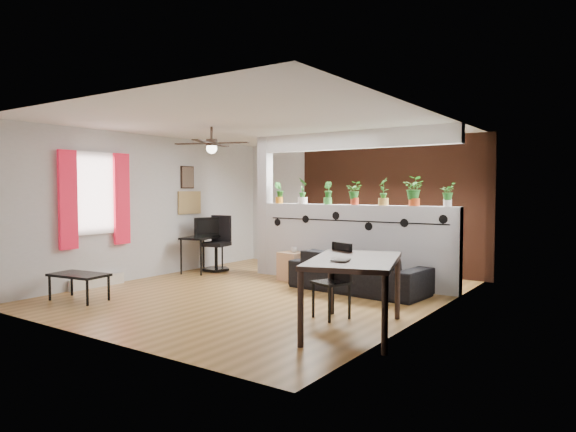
{
  "coord_description": "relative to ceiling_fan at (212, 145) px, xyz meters",
  "views": [
    {
      "loc": [
        4.82,
        -6.31,
        1.62
      ],
      "look_at": [
        0.04,
        0.6,
        1.18
      ],
      "focal_mm": 32.0,
      "sensor_mm": 36.0,
      "label": 1
    }
  ],
  "objects": [
    {
      "name": "room_shell",
      "position": [
        0.8,
        0.3,
        -1.01
      ],
      "size": [
        6.3,
        7.1,
        2.9
      ],
      "color": "brown",
      "rests_on": "ground"
    },
    {
      "name": "partition_wall",
      "position": [
        1.6,
        1.8,
        -1.64
      ],
      "size": [
        3.6,
        0.18,
        1.35
      ],
      "primitive_type": "cube",
      "color": "#BCBCC1",
      "rests_on": "ground"
    },
    {
      "name": "ceiling_header",
      "position": [
        1.6,
        1.8,
        0.14
      ],
      "size": [
        3.6,
        0.18,
        0.3
      ],
      "primitive_type": "cube",
      "color": "silver",
      "rests_on": "room_shell"
    },
    {
      "name": "pier_column",
      "position": [
        -0.31,
        1.8,
        -1.01
      ],
      "size": [
        0.22,
        0.2,
        2.6
      ],
      "primitive_type": "cube",
      "color": "#BCBCC1",
      "rests_on": "ground"
    },
    {
      "name": "brick_panel",
      "position": [
        1.6,
        3.27,
        -1.01
      ],
      "size": [
        3.9,
        0.05,
        2.6
      ],
      "primitive_type": "cube",
      "color": "#AA5131",
      "rests_on": "ground"
    },
    {
      "name": "vine_decal",
      "position": [
        1.6,
        1.7,
        -1.23
      ],
      "size": [
        3.31,
        0.01,
        0.3
      ],
      "color": "black",
      "rests_on": "partition_wall"
    },
    {
      "name": "window_assembly",
      "position": [
        -1.76,
        -0.9,
        -0.81
      ],
      "size": [
        0.09,
        1.3,
        1.55
      ],
      "color": "white",
      "rests_on": "room_shell"
    },
    {
      "name": "baseboard_heater",
      "position": [
        -1.74,
        -0.9,
        -2.22
      ],
      "size": [
        0.08,
        1.0,
        0.18
      ],
      "primitive_type": "cube",
      "color": "silver",
      "rests_on": "ground"
    },
    {
      "name": "corkboard",
      "position": [
        -1.78,
        1.25,
        -0.96
      ],
      "size": [
        0.03,
        0.6,
        0.45
      ],
      "primitive_type": "cube",
      "color": "#A5854F",
      "rests_on": "room_shell"
    },
    {
      "name": "framed_art",
      "position": [
        -1.78,
        1.2,
        -0.46
      ],
      "size": [
        0.03,
        0.34,
        0.44
      ],
      "color": "#8C7259",
      "rests_on": "room_shell"
    },
    {
      "name": "ceiling_fan",
      "position": [
        0.0,
        0.0,
        0.0
      ],
      "size": [
        1.19,
        1.19,
        0.43
      ],
      "color": "black",
      "rests_on": "room_shell"
    },
    {
      "name": "potted_plant_0",
      "position": [
        0.02,
        1.8,
        -0.75
      ],
      "size": [
        0.25,
        0.24,
        0.4
      ],
      "color": "orange",
      "rests_on": "partition_wall"
    },
    {
      "name": "potted_plant_1",
      "position": [
        0.55,
        1.8,
        -0.71
      ],
      "size": [
        0.32,
        0.31,
        0.47
      ],
      "color": "white",
      "rests_on": "partition_wall"
    },
    {
      "name": "potted_plant_2",
      "position": [
        1.07,
        1.8,
        -0.75
      ],
      "size": [
        0.25,
        0.24,
        0.4
      ],
      "color": "green",
      "rests_on": "partition_wall"
    },
    {
      "name": "potted_plant_3",
      "position": [
        1.6,
        1.8,
        -0.75
      ],
      "size": [
        0.23,
        0.2,
        0.4
      ],
      "color": "#B7381D",
      "rests_on": "partition_wall"
    },
    {
      "name": "potted_plant_4",
      "position": [
        2.13,
        1.8,
        -0.72
      ],
      "size": [
        0.21,
        0.25,
        0.46
      ],
      "color": "gold",
      "rests_on": "partition_wall"
    },
    {
      "name": "potted_plant_5",
      "position": [
        2.65,
        1.8,
        -0.72
      ],
      "size": [
        0.25,
        0.2,
        0.47
      ],
      "color": "#D44918",
      "rests_on": "partition_wall"
    },
    {
      "name": "potted_plant_6",
      "position": [
        3.18,
        1.8,
        -0.77
      ],
      "size": [
        0.15,
        0.19,
        0.37
      ],
      "color": "silver",
      "rests_on": "partition_wall"
    },
    {
      "name": "sofa",
      "position": [
        1.97,
        1.23,
        -2.01
      ],
      "size": [
        2.14,
        0.99,
        0.61
      ],
      "primitive_type": "imported",
      "rotation": [
        0.0,
        0.0,
        3.06
      ],
      "color": "black",
      "rests_on": "ground"
    },
    {
      "name": "cube_shelf",
      "position": [
        0.54,
        1.46,
        -2.06
      ],
      "size": [
        0.45,
        0.41,
        0.5
      ],
      "primitive_type": "cube",
      "rotation": [
        0.0,
        0.0,
        -0.12
      ],
      "color": "tan",
      "rests_on": "ground"
    },
    {
      "name": "cup",
      "position": [
        0.59,
        1.46,
        -1.77
      ],
      "size": [
        0.12,
        0.12,
        0.1
      ],
      "primitive_type": "imported",
      "rotation": [
        0.0,
        0.0,
        0.02
      ],
      "color": "gray",
      "rests_on": "cube_shelf"
    },
    {
      "name": "computer_desk",
      "position": [
        -1.45,
        1.26,
        -1.69
      ],
      "size": [
        0.74,
        1.06,
        0.7
      ],
      "color": "black",
      "rests_on": "ground"
    },
    {
      "name": "monitor",
      "position": [
        -1.45,
        1.41,
        -1.52
      ],
      "size": [
        0.36,
        0.17,
        0.2
      ],
      "primitive_type": "imported",
      "rotation": [
        0.0,
        0.0,
        1.26
      ],
      "color": "black",
      "rests_on": "computer_desk"
    },
    {
      "name": "office_chair",
      "position": [
        -1.26,
        1.5,
        -1.84
      ],
      "size": [
        0.56,
        0.56,
        1.07
      ],
      "color": "black",
      "rests_on": "ground"
    },
    {
      "name": "dining_table",
      "position": [
        2.97,
        -0.86,
        -1.57
      ],
      "size": [
        1.36,
        1.74,
        0.84
      ],
      "color": "black",
      "rests_on": "ground"
    },
    {
      "name": "book",
      "position": [
        2.87,
        -1.16,
        -1.47
      ],
      "size": [
        0.22,
        0.27,
        0.02
      ],
      "primitive_type": "imported",
      "rotation": [
        0.0,
        0.0,
        0.22
      ],
      "color": "gray",
      "rests_on": "dining_table"
    },
    {
      "name": "folding_chair",
      "position": [
        2.49,
        -0.4,
        -1.76
      ],
      "size": [
        0.49,
        0.49,
        0.94
      ],
      "color": "black",
      "rests_on": "ground"
    },
    {
      "name": "coffee_table",
      "position": [
        -1.07,
        -1.67,
        -1.96
      ],
      "size": [
        0.9,
        0.58,
        0.39
      ],
      "color": "black",
      "rests_on": "ground"
    }
  ]
}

